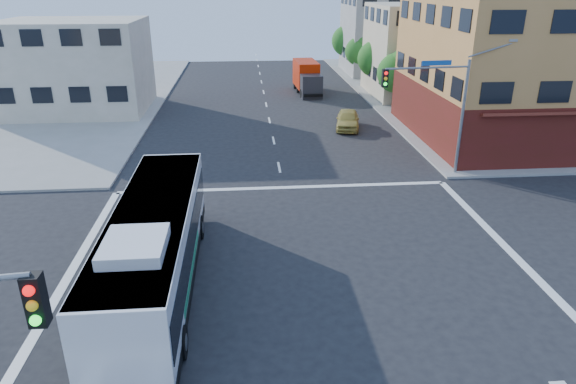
{
  "coord_description": "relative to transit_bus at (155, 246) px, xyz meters",
  "views": [
    {
      "loc": [
        -2.1,
        -18.1,
        11.21
      ],
      "look_at": [
        -0.14,
        4.7,
        1.71
      ],
      "focal_mm": 32.0,
      "sensor_mm": 36.0,
      "label": 1
    }
  ],
  "objects": [
    {
      "name": "street_tree_b",
      "position": [
        17.54,
        36.51,
        1.89
      ],
      "size": [
        3.8,
        3.8,
        5.79
      ],
      "color": "#371F14",
      "rests_on": "ground"
    },
    {
      "name": "building_east_near",
      "position": [
        22.62,
        34.56,
        2.65
      ],
      "size": [
        12.06,
        10.06,
        9.0
      ],
      "color": "beige",
      "rests_on": "ground"
    },
    {
      "name": "transit_bus",
      "position": [
        0.0,
        0.0,
        0.0
      ],
      "size": [
        2.91,
        12.85,
        3.8
      ],
      "rotation": [
        0.0,
        0.0,
        0.0
      ],
      "color": "black",
      "rests_on": "ground"
    },
    {
      "name": "street_tree_c",
      "position": [
        17.54,
        44.51,
        1.6
      ],
      "size": [
        3.4,
        3.4,
        5.29
      ],
      "color": "#371F14",
      "rests_on": "ground"
    },
    {
      "name": "building_west",
      "position": [
        -11.38,
        30.56,
        2.15
      ],
      "size": [
        12.06,
        10.06,
        8.0
      ],
      "color": "beige",
      "rests_on": "ground"
    },
    {
      "name": "signal_mast_ne",
      "position": [
        14.72,
        11.2,
        3.12
      ],
      "size": [
        7.91,
        1.13,
        8.07
      ],
      "color": "gray",
      "rests_on": "ground"
    },
    {
      "name": "parked_car",
      "position": [
        11.83,
        22.4,
        -1.1
      ],
      "size": [
        2.65,
        4.71,
        1.51
      ],
      "primitive_type": "imported",
      "rotation": [
        0.0,
        0.0,
        -0.21
      ],
      "color": "#B5A345",
      "rests_on": "ground"
    },
    {
      "name": "building_east_far",
      "position": [
        22.62,
        48.56,
        3.15
      ],
      "size": [
        12.06,
        10.06,
        10.0
      ],
      "color": "#9D9C98",
      "rests_on": "ground"
    },
    {
      "name": "box_truck",
      "position": [
        10.24,
        36.75,
        -0.3
      ],
      "size": [
        2.42,
        7.25,
        3.22
      ],
      "rotation": [
        0.0,
        0.0,
        0.05
      ],
      "color": "#242429",
      "rests_on": "ground"
    },
    {
      "name": "corner_building_ne",
      "position": [
        25.63,
        19.06,
        4.03
      ],
      "size": [
        18.1,
        15.44,
        14.0
      ],
      "color": "#C48546",
      "rests_on": "ground"
    },
    {
      "name": "street_tree_d",
      "position": [
        17.54,
        52.51,
        2.02
      ],
      "size": [
        4.0,
        4.0,
        6.03
      ],
      "color": "#371F14",
      "rests_on": "ground"
    },
    {
      "name": "ground",
      "position": [
        5.64,
        0.58,
        -1.86
      ],
      "size": [
        120.0,
        120.0,
        0.0
      ],
      "primitive_type": "plane",
      "color": "black",
      "rests_on": "ground"
    },
    {
      "name": "street_tree_a",
      "position": [
        17.54,
        28.51,
        1.73
      ],
      "size": [
        3.6,
        3.6,
        5.53
      ],
      "color": "#371F14",
      "rests_on": "ground"
    }
  ]
}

